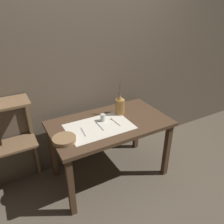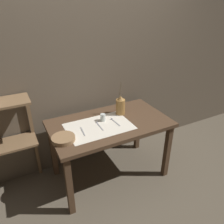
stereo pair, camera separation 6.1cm
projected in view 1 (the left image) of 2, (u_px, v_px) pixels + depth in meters
The scene contains 11 objects.
ground_plane at pixel (110, 173), 2.77m from camera, with size 12.00×12.00×0.00m, color brown.
stone_wall_back at pixel (90, 72), 2.61m from camera, with size 7.00×0.06×2.40m.
wooden_table at pixel (110, 129), 2.47m from camera, with size 1.33×0.76×0.75m.
wooden_shelf_unit at pixel (6, 132), 2.23m from camera, with size 0.55×0.29×1.09m.
linen_cloth at pixel (99, 127), 2.34m from camera, with size 0.69×0.46×0.00m.
pitcher_with_flowers at pixel (120, 106), 2.56m from camera, with size 0.11×0.11×0.41m.
wooden_bowl at pixel (64, 139), 2.09m from camera, with size 0.23×0.23×0.04m.
glass_tumbler_near at pixel (103, 118), 2.43m from camera, with size 0.06×0.06×0.08m.
fork_outer at pixel (83, 132), 2.24m from camera, with size 0.03×0.17×0.00m.
spoon_inner at pixel (98, 124), 2.38m from camera, with size 0.02×0.19×0.02m.
spoon_outer at pixel (113, 120), 2.45m from camera, with size 0.03×0.19×0.02m.
Camera 1 is at (-1.00, -1.86, 1.96)m, focal length 35.00 mm.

